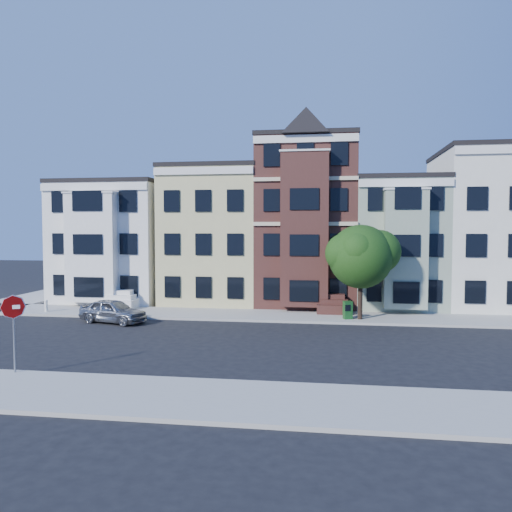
% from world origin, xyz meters
% --- Properties ---
extents(ground, '(120.00, 120.00, 0.00)m').
position_xyz_m(ground, '(0.00, 0.00, 0.00)').
color(ground, black).
extents(far_sidewalk, '(60.00, 4.00, 0.15)m').
position_xyz_m(far_sidewalk, '(0.00, 8.00, 0.07)').
color(far_sidewalk, '#9E9B93').
rests_on(far_sidewalk, ground).
extents(near_sidewalk, '(60.00, 4.00, 0.15)m').
position_xyz_m(near_sidewalk, '(0.00, -8.00, 0.07)').
color(near_sidewalk, '#9E9B93').
rests_on(near_sidewalk, ground).
extents(house_white, '(8.00, 9.00, 9.00)m').
position_xyz_m(house_white, '(-15.00, 14.50, 4.50)').
color(house_white, white).
rests_on(house_white, ground).
extents(house_yellow, '(7.00, 9.00, 10.00)m').
position_xyz_m(house_yellow, '(-7.00, 14.50, 5.00)').
color(house_yellow, '#CDC385').
rests_on(house_yellow, ground).
extents(house_brown, '(7.00, 9.00, 12.00)m').
position_xyz_m(house_brown, '(0.00, 14.50, 6.00)').
color(house_brown, '#41201A').
rests_on(house_brown, ground).
extents(house_green, '(6.00, 9.00, 9.00)m').
position_xyz_m(house_green, '(6.50, 14.50, 4.50)').
color(house_green, gray).
rests_on(house_green, ground).
extents(house_cream, '(8.00, 9.00, 11.00)m').
position_xyz_m(house_cream, '(13.50, 14.50, 5.50)').
color(house_cream, white).
rests_on(house_cream, ground).
extents(street_tree, '(7.74, 7.74, 7.13)m').
position_xyz_m(street_tree, '(3.51, 7.14, 3.71)').
color(street_tree, '#264D18').
rests_on(street_tree, far_sidewalk).
extents(parked_car, '(4.52, 2.77, 1.44)m').
position_xyz_m(parked_car, '(-11.26, 4.62, 0.72)').
color(parked_car, '#909299').
rests_on(parked_car, ground).
extents(newspaper_box, '(0.61, 0.57, 1.09)m').
position_xyz_m(newspaper_box, '(2.77, 7.14, 0.70)').
color(newspaper_box, '#194F1E').
rests_on(newspaper_box, far_sidewalk).
extents(fire_hydrant, '(0.27, 0.27, 0.64)m').
position_xyz_m(fire_hydrant, '(-17.00, 6.97, 0.47)').
color(fire_hydrant, white).
rests_on(fire_hydrant, far_sidewalk).
extents(stop_sign, '(0.90, 0.50, 3.37)m').
position_xyz_m(stop_sign, '(-10.31, -6.30, 1.83)').
color(stop_sign, '#C20906').
rests_on(stop_sign, near_sidewalk).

